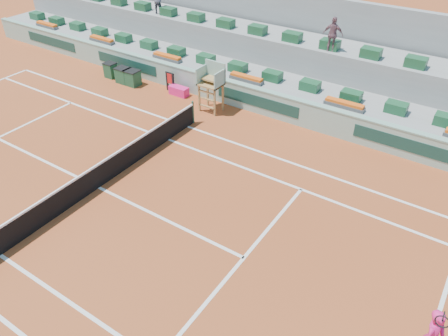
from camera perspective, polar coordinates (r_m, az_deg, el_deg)
The scene contains 17 objects.
ground at distance 17.09m, azimuth -16.03°, elevation -2.48°, with size 90.00×90.00×0.00m, color #933E1C.
seating_tier_lower at distance 23.87m, azimuth 2.95°, elevation 11.91°, with size 36.00×4.00×1.20m, color #959592.
seating_tier_upper at distance 24.89m, azimuth 4.97°, elevation 14.58°, with size 36.00×2.40×2.60m, color #959592.
stadium_back_wall at distance 25.93m, azimuth 6.90°, elevation 17.44°, with size 36.00×0.40×4.40m, color #959592.
player_bag at distance 23.16m, azimuth -5.92°, elevation 9.99°, with size 1.03×0.46×0.46m, color #F21F77.
spectator_mid at distance 21.87m, azimuth 14.04°, elevation 16.57°, with size 0.94×0.39×1.61m, color #7E545D.
court_lines at distance 17.09m, azimuth -16.03°, elevation -2.47°, with size 23.89×11.09×0.01m.
tennis_net at distance 16.78m, azimuth -16.32°, elevation -1.06°, with size 0.10×11.97×1.10m.
advertising_hoarding at distance 22.14m, azimuth 0.01°, elevation 10.09°, with size 36.00×0.34×1.26m.
umpire_chair at distance 21.02m, azimuth -1.58°, elevation 11.37°, with size 1.10×0.90×2.40m.
seat_row_lower at distance 22.84m, azimuth 1.82°, elevation 13.05°, with size 32.90×0.60×0.44m.
seat_row_upper at distance 23.89m, azimuth 4.42°, elevation 17.58°, with size 32.90×0.60×0.44m.
flower_planters at distance 23.03m, azimuth -2.52°, elevation 13.00°, with size 26.80×0.36×0.28m.
drink_cooler_a at distance 24.58m, azimuth -11.89°, elevation 11.47°, with size 0.79×0.68×0.84m.
drink_cooler_b at distance 25.01m, azimuth -13.01°, elevation 11.74°, with size 0.77×0.67×0.84m.
drink_cooler_c at distance 25.83m, azimuth -14.60°, elevation 12.28°, with size 0.65×0.56×0.84m.
towel_rack at distance 23.51m, azimuth -7.07°, elevation 11.32°, with size 0.54×0.09×1.03m.
Camera 1 is at (11.08, -8.17, 10.13)m, focal length 35.00 mm.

